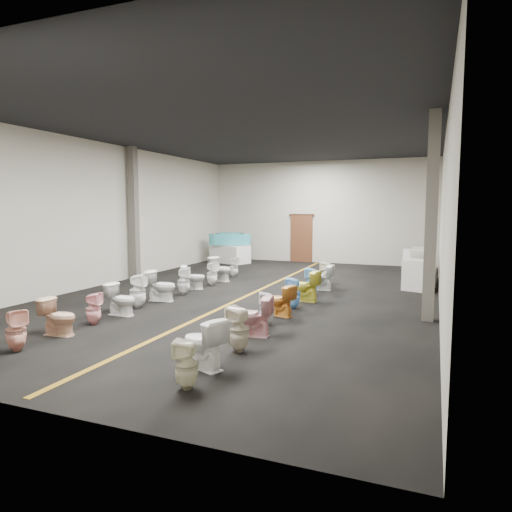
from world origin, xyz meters
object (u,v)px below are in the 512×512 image
at_px(toilet_left_4, 121,299).
at_px(toilet_left_11, 234,267).
at_px(display_table, 230,254).
at_px(toilet_right_1, 203,343).
at_px(toilet_left_1, 16,330).
at_px(toilet_right_6, 293,293).
at_px(appliance_crate_b, 419,268).
at_px(toilet_left_6, 161,286).
at_px(toilet_right_4, 267,308).
at_px(toilet_right_2, 239,329).
at_px(toilet_left_8, 193,277).
at_px(bathtub, 230,239).
at_px(toilet_right_9, 321,277).
at_px(appliance_crate_a, 418,275).
at_px(toilet_left_9, 212,274).
at_px(appliance_crate_c, 420,268).
at_px(toilet_left_3, 93,309).
at_px(toilet_left_2, 59,317).
at_px(appliance_crate_d, 422,260).
at_px(toilet_right_5, 280,300).
at_px(toilet_right_10, 326,274).
at_px(toilet_right_0, 186,365).
at_px(toilet_right_3, 252,316).
at_px(toilet_right_7, 304,286).
at_px(toilet_left_7, 184,281).
at_px(toilet_right_8, 312,281).
at_px(toilet_left_10, 221,269).
at_px(toilet_left_5, 138,291).

height_order(toilet_left_4, toilet_left_11, toilet_left_4).
height_order(display_table, toilet_right_1, toilet_right_1).
xyz_separation_m(toilet_left_1, toilet_right_6, (3.45, 4.99, 0.01)).
height_order(display_table, appliance_crate_b, appliance_crate_b).
height_order(toilet_left_6, toilet_right_4, toilet_left_6).
height_order(toilet_left_11, toilet_right_2, toilet_right_2).
distance_m(appliance_crate_b, toilet_left_8, 7.11).
bearing_deg(bathtub, toilet_left_1, -102.83).
relative_size(appliance_crate_b, toilet_right_4, 1.60).
bearing_deg(toilet_right_9, appliance_crate_a, 113.41).
distance_m(appliance_crate_a, toilet_right_1, 8.70).
height_order(toilet_left_1, toilet_left_9, toilet_left_9).
bearing_deg(toilet_left_4, toilet_left_1, -178.06).
bearing_deg(display_table, appliance_crate_c, -14.42).
bearing_deg(appliance_crate_a, toilet_right_1, -108.81).
height_order(toilet_left_4, toilet_left_6, toilet_left_6).
distance_m(toilet_left_4, toilet_left_6, 1.72).
height_order(toilet_left_3, toilet_left_4, toilet_left_4).
relative_size(appliance_crate_b, toilet_left_2, 1.56).
bearing_deg(toilet_left_8, toilet_right_9, -93.59).
height_order(appliance_crate_b, toilet_right_4, appliance_crate_b).
bearing_deg(display_table, toilet_right_4, -61.13).
relative_size(appliance_crate_d, toilet_left_9, 1.28).
bearing_deg(toilet_right_6, toilet_right_5, -6.18).
bearing_deg(toilet_left_4, display_table, 12.36).
relative_size(toilet_left_11, toilet_right_4, 0.97).
xyz_separation_m(toilet_left_9, toilet_right_10, (3.37, 1.36, -0.00)).
relative_size(toilet_left_4, toilet_left_9, 0.98).
height_order(appliance_crate_a, toilet_left_8, appliance_crate_a).
relative_size(toilet_right_0, toilet_right_1, 0.86).
bearing_deg(toilet_left_2, toilet_left_8, -2.92).
height_order(toilet_left_8, toilet_right_1, toilet_right_1).
distance_m(appliance_crate_b, toilet_right_3, 7.78).
distance_m(toilet_right_7, toilet_right_10, 2.66).
relative_size(display_table, toilet_right_10, 2.36).
relative_size(appliance_crate_b, toilet_left_1, 1.52).
relative_size(toilet_left_11, toilet_right_2, 0.87).
relative_size(toilet_left_7, toilet_left_8, 1.08).
distance_m(appliance_crate_a, toilet_left_6, 7.49).
height_order(toilet_right_6, toilet_right_8, toilet_right_8).
bearing_deg(toilet_left_10, toilet_right_7, -110.44).
bearing_deg(appliance_crate_c, toilet_left_5, -131.45).
xyz_separation_m(display_table, toilet_right_4, (5.28, -9.57, -0.04)).
bearing_deg(toilet_left_4, toilet_left_9, 0.37).
bearing_deg(appliance_crate_c, toilet_left_7, -139.54).
height_order(appliance_crate_a, toilet_left_11, appliance_crate_a).
bearing_deg(toilet_right_0, display_table, -168.26).
height_order(toilet_left_1, toilet_left_2, toilet_left_1).
bearing_deg(toilet_left_6, toilet_left_8, -3.55).
xyz_separation_m(appliance_crate_d, toilet_right_4, (-2.80, -9.35, -0.13)).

